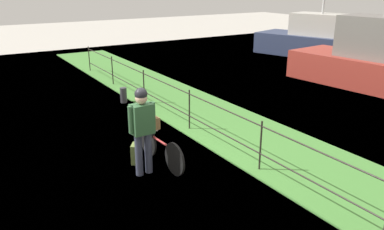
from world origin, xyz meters
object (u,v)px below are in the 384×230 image
Objects in this scene: wooden_crate at (150,123)px; cyclist_person at (142,124)px; bicycle_main at (160,148)px; terrier_dog at (150,114)px; moored_boat_mid at (320,41)px; moored_boat_far at (378,63)px; mooring_bollard at (124,95)px; backpack_on_paving at (136,153)px.

cyclist_person is (0.57, -0.43, 0.24)m from wooden_crate.
bicycle_main is 5.25× the size of wooden_crate.
cyclist_person is (0.55, -0.43, 0.04)m from terrier_dog.
cyclist_person is (0.19, -0.44, 0.66)m from bicycle_main.
moored_boat_mid is 1.06× the size of moored_boat_far.
moored_boat_far reaches higher than wooden_crate.
wooden_crate is 9.10m from moored_boat_far.
mooring_bollard is at bearing 165.68° from terrier_dog.
moored_boat_mid reaches higher than terrier_dog.
wooden_crate is at bearing -43.96° from backpack_on_paving.
cyclist_person is at bearing -152.80° from backpack_on_paving.
wooden_crate is 0.75m from cyclist_person.
moored_boat_mid is (-6.01, 11.99, -0.21)m from terrier_dog.
bicycle_main is 0.28× the size of moored_boat_far.
cyclist_person is 4.76m from mooring_bollard.
mooring_bollard is (-3.90, 1.00, -0.53)m from wooden_crate.
bicycle_main is at bearing -81.36° from moored_boat_far.
terrier_dog is 4.12m from mooring_bollard.
terrier_dog is (-0.36, -0.01, 0.62)m from bicycle_main.
bicycle_main is 4.40m from mooring_bollard.
wooden_crate reaches higher than mooring_bollard.
mooring_bollard is at bearing 16.12° from backpack_on_paving.
wooden_crate is at bearing -177.84° from bicycle_main.
cyclist_person is at bearing -17.76° from mooring_bollard.
moored_boat_far reaches higher than mooring_bollard.
wooden_crate is 13.40m from moored_boat_mid.
wooden_crate is 0.70× the size of mooring_bollard.
terrier_dog is 9.10m from moored_boat_far.
bicycle_main is 0.72m from terrier_dog.
terrier_dog is at bearing -63.35° from moored_boat_mid.
moored_boat_mid reaches higher than wooden_crate.
mooring_bollard is 0.08× the size of moored_boat_far.
mooring_bollard is at bearing 162.24° from cyclist_person.
cyclist_person is 3.65× the size of mooring_bollard.
moored_boat_far reaches higher than cyclist_person.
moored_boat_far is (-1.01, 9.05, -0.10)m from terrier_dog.
backpack_on_paving is (-0.31, -0.37, -0.14)m from bicycle_main.
wooden_crate is (-0.38, -0.01, 0.42)m from bicycle_main.
cyclist_person reaches higher than wooden_crate.
wooden_crate is 0.20m from terrier_dog.
terrier_dog is at bearing -177.84° from bicycle_main.
moored_boat_far is at bearing -30.46° from moored_boat_mid.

